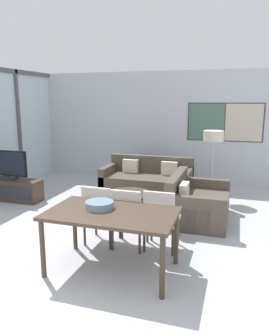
{
  "coord_description": "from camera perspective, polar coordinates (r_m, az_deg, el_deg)",
  "views": [
    {
      "loc": [
        1.85,
        -2.43,
        2.09
      ],
      "look_at": [
        0.2,
        2.76,
        0.95
      ],
      "focal_mm": 35.0,
      "sensor_mm": 36.0,
      "label": 1
    }
  ],
  "objects": [
    {
      "name": "television",
      "position": [
        7.32,
        -21.27,
        0.45
      ],
      "size": [
        0.93,
        0.2,
        0.61
      ],
      "color": "#2D2D33",
      "rests_on": "tv_console"
    },
    {
      "name": "wall_back",
      "position": [
        8.57,
        5.58,
        7.2
      ],
      "size": [
        7.73,
        0.09,
        2.8
      ],
      "color": "silver",
      "rests_on": "ground_plane"
    },
    {
      "name": "dining_table",
      "position": [
        4.02,
        -3.98,
        -8.67
      ],
      "size": [
        1.57,
        0.92,
        0.76
      ],
      "color": "#423326",
      "rests_on": "ground_plane"
    },
    {
      "name": "floor_lamp",
      "position": [
        7.1,
        13.58,
        4.84
      ],
      "size": [
        0.42,
        0.42,
        1.45
      ],
      "color": "#2D2D33",
      "rests_on": "ground_plane"
    },
    {
      "name": "tv_console",
      "position": [
        7.43,
        -20.98,
        -3.5
      ],
      "size": [
        1.44,
        0.41,
        0.45
      ],
      "color": "#423326",
      "rests_on": "ground_plane"
    },
    {
      "name": "dining_chair_left",
      "position": [
        4.82,
        -6.0,
        -7.48
      ],
      "size": [
        0.46,
        0.46,
        0.89
      ],
      "color": "beige",
      "rests_on": "ground_plane"
    },
    {
      "name": "dining_chair_centre",
      "position": [
        4.64,
        -1.04,
        -8.17
      ],
      "size": [
        0.46,
        0.46,
        0.89
      ],
      "color": "beige",
      "rests_on": "ground_plane"
    },
    {
      "name": "sofa_main",
      "position": [
        7.45,
        2.33,
        -2.33
      ],
      "size": [
        1.96,
        0.98,
        0.8
      ],
      "color": "#51473D",
      "rests_on": "ground_plane"
    },
    {
      "name": "area_rug",
      "position": [
        6.31,
        -0.91,
        -7.47
      ],
      "size": [
        2.28,
        1.76,
        0.01
      ],
      "color": "gray",
      "rests_on": "ground_plane"
    },
    {
      "name": "ground_plane",
      "position": [
        3.7,
        -17.6,
        -23.21
      ],
      "size": [
        24.0,
        24.0,
        0.0
      ],
      "primitive_type": "plane",
      "color": "#B2B2B7"
    },
    {
      "name": "sofa_side",
      "position": [
        5.93,
        10.45,
        -6.28
      ],
      "size": [
        0.98,
        1.41,
        0.8
      ],
      "rotation": [
        0.0,
        0.0,
        1.57
      ],
      "color": "#51473D",
      "rests_on": "ground_plane"
    },
    {
      "name": "dining_chair_right",
      "position": [
        4.59,
        4.59,
        -8.43
      ],
      "size": [
        0.46,
        0.46,
        0.89
      ],
      "color": "beige",
      "rests_on": "ground_plane"
    },
    {
      "name": "coffee_table",
      "position": [
        6.23,
        -0.92,
        -5.13
      ],
      "size": [
        0.86,
        0.86,
        0.36
      ],
      "color": "#423326",
      "rests_on": "ground_plane"
    },
    {
      "name": "fruit_bowl",
      "position": [
        4.12,
        -6.13,
        -6.32
      ],
      "size": [
        0.36,
        0.36,
        0.09
      ],
      "color": "slate",
      "rests_on": "dining_table"
    }
  ]
}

